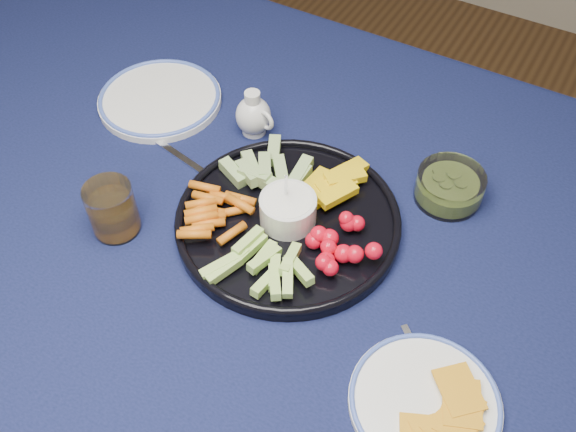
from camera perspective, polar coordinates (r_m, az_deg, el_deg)
The scene contains 9 objects.
dining_table at distance 1.07m, azimuth -2.59°, elevation -2.79°, with size 1.67×1.07×0.75m.
crudite_platter at distance 0.97m, azimuth -0.07°, elevation -0.05°, with size 0.34×0.34×0.11m.
creamer_pitcher at distance 1.11m, azimuth -3.07°, elevation 8.91°, with size 0.08×0.06×0.09m.
pickle_bowl at distance 1.04m, azimuth 14.14°, elevation 2.46°, with size 0.11×0.11×0.05m.
cheese_plate at distance 0.84m, azimuth 12.10°, elevation -15.77°, with size 0.19×0.19×0.02m.
juice_tumbler at distance 0.99m, azimuth -15.30°, elevation 0.37°, with size 0.07×0.07×0.09m.
fork_left at distance 1.08m, azimuth -8.54°, elevation 4.53°, with size 0.19×0.05×0.00m.
fork_right at distance 0.86m, azimuth 12.84°, elevation -14.45°, with size 0.13×0.11×0.00m.
side_plate_extra at distance 1.21m, azimuth -11.32°, elevation 10.20°, with size 0.22×0.22×0.02m.
Camera 1 is at (0.37, -0.54, 1.51)m, focal length 40.00 mm.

